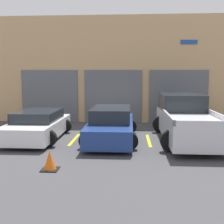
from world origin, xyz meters
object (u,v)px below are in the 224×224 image
(pickup_truck, at_px, (186,119))
(traffic_cone, at_px, (50,161))
(sedan_white, at_px, (38,125))
(sedan_side, at_px, (111,125))

(pickup_truck, bearing_deg, traffic_cone, -137.32)
(sedan_white, bearing_deg, pickup_truck, 3.08)
(pickup_truck, xyz_separation_m, traffic_cone, (-4.54, -4.19, -0.59))
(sedan_white, distance_m, traffic_cone, 4.19)
(pickup_truck, height_order, sedan_side, pickup_truck)
(sedan_side, bearing_deg, pickup_truck, 6.01)
(traffic_cone, bearing_deg, sedan_white, 112.70)
(sedan_white, bearing_deg, traffic_cone, -67.30)
(sedan_white, height_order, sedan_side, sedan_side)
(pickup_truck, distance_m, sedan_side, 3.10)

